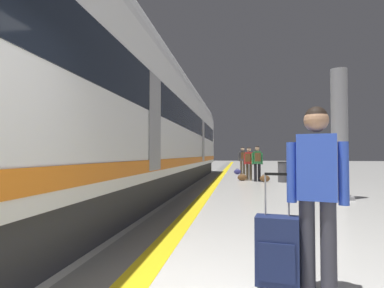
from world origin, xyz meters
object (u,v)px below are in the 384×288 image
(high_speed_train, at_px, (146,118))
(platform_pillar, at_px, (340,136))
(passenger_near, at_px, (249,161))
(duffel_bag_near, at_px, (242,177))
(traveller_foreground, at_px, (317,184))
(duffel_bag_mid, at_px, (265,178))
(duffel_bag_far, at_px, (237,172))
(rolling_suitcase_foreground, at_px, (277,250))
(waste_bin, at_px, (283,172))
(passenger_mid, at_px, (257,160))
(passenger_far, at_px, (243,158))

(high_speed_train, distance_m, platform_pillar, 6.19)
(passenger_near, distance_m, platform_pillar, 6.49)
(duffel_bag_near, bearing_deg, high_speed_train, -127.64)
(traveller_foreground, relative_size, duffel_bag_mid, 3.78)
(passenger_near, height_order, duffel_bag_far, passenger_near)
(high_speed_train, bearing_deg, rolling_suitcase_foreground, -65.32)
(traveller_foreground, bearing_deg, platform_pillar, 71.72)
(passenger_near, height_order, waste_bin, passenger_near)
(rolling_suitcase_foreground, height_order, passenger_mid, passenger_mid)
(high_speed_train, xyz_separation_m, traveller_foreground, (3.90, -7.72, -1.53))
(passenger_mid, bearing_deg, rolling_suitcase_foreground, -92.42)
(duffel_bag_near, xyz_separation_m, waste_bin, (1.77, -0.59, 0.30))
(high_speed_train, xyz_separation_m, duffel_bag_mid, (4.36, 3.84, -2.35))
(passenger_far, bearing_deg, rolling_suitcase_foreground, -89.69)
(duffel_bag_mid, relative_size, passenger_far, 0.26)
(traveller_foreground, bearing_deg, duffel_bag_mid, 87.70)
(platform_pillar, relative_size, waste_bin, 3.96)
(passenger_near, distance_m, waste_bin, 1.73)
(high_speed_train, distance_m, duffel_bag_far, 10.01)
(duffel_bag_near, xyz_separation_m, duffel_bag_mid, (0.99, -0.52, 0.00))
(waste_bin, bearing_deg, duffel_bag_near, 161.66)
(duffel_bag_near, xyz_separation_m, platform_pillar, (2.60, -5.80, 1.57))
(rolling_suitcase_foreground, relative_size, passenger_mid, 0.66)
(rolling_suitcase_foreground, height_order, duffel_bag_near, rolling_suitcase_foreground)
(high_speed_train, height_order, waste_bin, high_speed_train)
(traveller_foreground, distance_m, passenger_mid, 11.72)
(waste_bin, bearing_deg, passenger_near, 151.17)
(high_speed_train, relative_size, waste_bin, 29.89)
(duffel_bag_far, bearing_deg, passenger_near, -83.19)
(high_speed_train, height_order, rolling_suitcase_foreground, high_speed_train)
(duffel_bag_near, height_order, passenger_far, passenger_far)
(passenger_mid, relative_size, platform_pillar, 0.45)
(traveller_foreground, bearing_deg, waste_bin, 83.83)
(duffel_bag_near, relative_size, passenger_mid, 0.27)
(passenger_near, relative_size, platform_pillar, 0.44)
(high_speed_train, distance_m, duffel_bag_mid, 6.27)
(high_speed_train, xyz_separation_m, waste_bin, (5.14, 3.78, -2.04))
(duffel_bag_far, bearing_deg, traveller_foreground, -87.40)
(passenger_near, xyz_separation_m, waste_bin, (1.46, -0.80, -0.47))
(passenger_far, relative_size, waste_bin, 1.85)
(traveller_foreground, distance_m, passenger_far, 17.04)
(high_speed_train, distance_m, traveller_foreground, 8.78)
(traveller_foreground, height_order, duffel_bag_near, traveller_foreground)
(high_speed_train, distance_m, waste_bin, 6.70)
(traveller_foreground, distance_m, rolling_suitcase_foreground, 0.70)
(duffel_bag_mid, xyz_separation_m, waste_bin, (0.78, -0.06, 0.30))
(duffel_bag_near, relative_size, platform_pillar, 0.12)
(rolling_suitcase_foreground, xyz_separation_m, passenger_far, (-0.09, 17.03, 0.64))
(passenger_near, height_order, passenger_mid, passenger_mid)
(passenger_near, xyz_separation_m, platform_pillar, (2.29, -6.02, 0.79))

